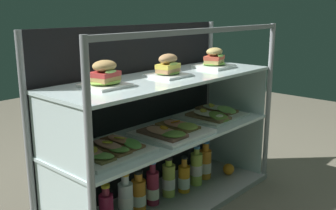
{
  "coord_description": "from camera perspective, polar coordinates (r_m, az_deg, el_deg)",
  "views": [
    {
      "loc": [
        -1.41,
        -1.26,
        1.01
      ],
      "look_at": [
        0.0,
        0.0,
        0.55
      ],
      "focal_mm": 42.03,
      "sensor_mm": 36.0,
      "label": 1
    }
  ],
  "objects": [
    {
      "name": "ground_plane",
      "position": [
        2.14,
        -0.0,
        -14.55
      ],
      "size": [
        6.0,
        6.0,
        0.02
      ],
      "primitive_type": "cube",
      "color": "#615C4C",
      "rests_on": "ground"
    },
    {
      "name": "case_base_deck",
      "position": [
        2.13,
        -0.0,
        -13.94
      ],
      "size": [
        1.31,
        0.45,
        0.03
      ],
      "primitive_type": "cube",
      "color": "#9D9D9C",
      "rests_on": "ground"
    },
    {
      "name": "case_frame",
      "position": [
        2.05,
        -3.03,
        -0.59
      ],
      "size": [
        1.31,
        0.45,
        0.93
      ],
      "color": "gray",
      "rests_on": "ground"
    },
    {
      "name": "riser_lower_tier",
      "position": [
        2.05,
        -0.0,
        -9.14
      ],
      "size": [
        1.25,
        0.39,
        0.36
      ],
      "color": "silver",
      "rests_on": "case_base_deck"
    },
    {
      "name": "shelf_lower_glass",
      "position": [
        1.98,
        -0.0,
        -4.2
      ],
      "size": [
        1.27,
        0.41,
        0.01
      ],
      "primitive_type": "cube",
      "color": "silver",
      "rests_on": "riser_lower_tier"
    },
    {
      "name": "riser_upper_tier",
      "position": [
        1.94,
        -0.0,
        -0.21
      ],
      "size": [
        1.25,
        0.39,
        0.27
      ],
      "color": "silver",
      "rests_on": "shelf_lower_glass"
    },
    {
      "name": "shelf_upper_glass",
      "position": [
        1.92,
        -0.0,
        3.92
      ],
      "size": [
        1.27,
        0.41,
        0.01
      ],
      "primitive_type": "cube",
      "color": "silver",
      "rests_on": "riser_upper_tier"
    },
    {
      "name": "plated_roll_sandwich_mid_left",
      "position": [
        1.67,
        -9.13,
        4.14
      ],
      "size": [
        0.17,
        0.17,
        0.11
      ],
      "color": "white",
      "rests_on": "shelf_upper_glass"
    },
    {
      "name": "plated_roll_sandwich_near_left_corner",
      "position": [
        1.9,
        0.09,
        5.42
      ],
      "size": [
        0.17,
        0.17,
        0.11
      ],
      "color": "white",
      "rests_on": "shelf_upper_glass"
    },
    {
      "name": "plated_roll_sandwich_right_of_center",
      "position": [
        2.2,
        6.83,
        6.48
      ],
      "size": [
        0.18,
        0.18,
        0.11
      ],
      "color": "white",
      "rests_on": "shelf_upper_glass"
    },
    {
      "name": "open_sandwich_tray_near_right_corner",
      "position": [
        1.71,
        -8.68,
        -6.38
      ],
      "size": [
        0.34,
        0.3,
        0.06
      ],
      "color": "white",
      "rests_on": "shelf_lower_glass"
    },
    {
      "name": "open_sandwich_tray_left_of_center",
      "position": [
        1.94,
        0.59,
        -3.78
      ],
      "size": [
        0.34,
        0.3,
        0.06
      ],
      "color": "white",
      "rests_on": "shelf_lower_glass"
    },
    {
      "name": "open_sandwich_tray_mid_right",
      "position": [
        2.28,
        6.6,
        -1.23
      ],
      "size": [
        0.34,
        0.32,
        0.06
      ],
      "color": "white",
      "rests_on": "shelf_lower_glass"
    },
    {
      "name": "juice_bottle_front_left_end",
      "position": [
        1.9,
        -6.16,
        -13.66
      ],
      "size": [
        0.07,
        0.07,
        0.24
      ],
      "color": "silver",
      "rests_on": "case_base_deck"
    },
    {
      "name": "juice_bottle_back_left",
      "position": [
        1.99,
        -4.28,
        -12.91
      ],
      "size": [
        0.07,
        0.07,
        0.22
      ],
      "color": "orange",
      "rests_on": "case_base_deck"
    },
    {
      "name": "juice_bottle_back_right",
      "position": [
        2.05,
        -2.22,
        -11.94
      ],
      "size": [
        0.07,
        0.07,
        0.23
      ],
      "color": "#9F2644",
      "rests_on": "case_base_deck"
    },
    {
      "name": "juice_bottle_tucked_behind",
      "position": [
        2.13,
        0.11,
        -10.84
      ],
      "size": [
        0.07,
        0.07,
        0.22
      ],
      "color": "#BECD54",
      "rests_on": "case_base_deck"
    },
    {
      "name": "juice_bottle_front_middle",
      "position": [
        2.18,
        2.33,
        -10.65
      ],
      "size": [
        0.07,
        0.07,
        0.2
      ],
      "color": "orange",
      "rests_on": "case_base_deck"
    },
    {
      "name": "juice_bottle_front_second",
      "position": [
        2.26,
        4.14,
        -9.14
      ],
      "size": [
        0.07,
        0.07,
        0.23
      ],
      "color": "#BFD654",
      "rests_on": "case_base_deck"
    },
    {
      "name": "juice_bottle_front_right_end",
      "position": [
        2.35,
        5.43,
        -8.46
      ],
      "size": [
        0.07,
        0.07,
        0.23
      ],
      "color": "orange",
      "rests_on": "case_base_deck"
    },
    {
      "name": "orange_fruit_beside_bottles",
      "position": [
        2.43,
        8.77,
        -9.18
      ],
      "size": [
        0.07,
        0.07,
        0.07
      ],
      "primitive_type": "sphere",
      "color": "orange",
      "rests_on": "case_base_deck"
    }
  ]
}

